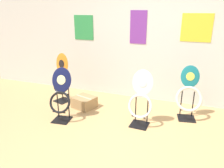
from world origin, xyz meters
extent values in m
plane|color=tan|center=(0.00, 0.00, 0.00)|extent=(14.00, 14.00, 0.00)
cube|color=silver|center=(0.00, 2.06, 1.30)|extent=(8.00, 0.06, 2.60)
cube|color=#2D8E47|center=(-1.46, 2.03, 1.40)|extent=(0.43, 0.01, 0.50)
cube|color=purple|center=(-0.30, 2.03, 1.43)|extent=(0.32, 0.01, 0.62)
cube|color=yellow|center=(0.74, 2.03, 1.46)|extent=(0.52, 0.01, 0.49)
cube|color=black|center=(-1.64, 1.32, 0.01)|extent=(0.35, 0.35, 0.01)
cylinder|color=black|center=(-1.71, 1.44, 0.23)|extent=(0.02, 0.02, 0.45)
cylinder|color=black|center=(-1.52, 1.38, 0.23)|extent=(0.02, 0.02, 0.45)
cylinder|color=black|center=(-1.66, 1.25, 0.19)|extent=(0.22, 0.08, 0.02)
torus|color=black|center=(-1.65, 1.30, 0.37)|extent=(0.44, 0.26, 0.41)
ellipsoid|color=orange|center=(-1.62, 1.38, 0.76)|extent=(0.35, 0.17, 0.42)
ellipsoid|color=black|center=(-1.63, 1.36, 0.76)|extent=(0.15, 0.07, 0.16)
sphere|color=silver|center=(-1.72, 1.38, 0.55)|extent=(0.02, 0.02, 0.02)
sphere|color=silver|center=(-1.54, 1.33, 0.55)|extent=(0.02, 0.02, 0.02)
cube|color=black|center=(0.05, 0.91, 0.01)|extent=(0.29, 0.29, 0.01)
cylinder|color=black|center=(-0.04, 1.00, 0.23)|extent=(0.02, 0.02, 0.43)
cylinder|color=black|center=(0.15, 0.99, 0.23)|extent=(0.02, 0.02, 0.43)
cylinder|color=black|center=(0.05, 0.83, 0.18)|extent=(0.22, 0.03, 0.02)
torus|color=silver|center=(0.05, 0.89, 0.34)|extent=(0.39, 0.19, 0.37)
ellipsoid|color=white|center=(0.06, 0.99, 0.70)|extent=(0.33, 0.11, 0.39)
ellipsoid|color=silver|center=(0.05, 0.97, 0.70)|extent=(0.15, 0.04, 0.15)
sphere|color=silver|center=(-0.04, 0.95, 0.50)|extent=(0.02, 0.02, 0.02)
sphere|color=silver|center=(0.14, 0.94, 0.50)|extent=(0.02, 0.02, 0.02)
cube|color=black|center=(0.75, 1.40, 0.01)|extent=(0.33, 0.33, 0.01)
cylinder|color=black|center=(0.64, 1.47, 0.24)|extent=(0.02, 0.02, 0.45)
cylinder|color=black|center=(0.83, 1.50, 0.24)|extent=(0.02, 0.02, 0.45)
cylinder|color=black|center=(0.77, 1.32, 0.19)|extent=(0.22, 0.06, 0.02)
torus|color=beige|center=(0.76, 1.38, 0.37)|extent=(0.46, 0.30, 0.41)
ellipsoid|color=#197075|center=(0.73, 1.50, 0.72)|extent=(0.32, 0.17, 0.36)
ellipsoid|color=#EADB4C|center=(0.74, 1.48, 0.72)|extent=(0.14, 0.07, 0.14)
sphere|color=silver|center=(0.66, 1.44, 0.54)|extent=(0.02, 0.02, 0.02)
sphere|color=silver|center=(0.82, 1.47, 0.54)|extent=(0.02, 0.02, 0.02)
cube|color=black|center=(-1.21, 0.62, 0.01)|extent=(0.31, 0.31, 0.01)
cylinder|color=black|center=(-1.32, 0.70, 0.23)|extent=(0.02, 0.02, 0.44)
cylinder|color=black|center=(-1.13, 0.72, 0.23)|extent=(0.02, 0.02, 0.44)
cylinder|color=black|center=(-1.20, 0.54, 0.19)|extent=(0.22, 0.05, 0.02)
torus|color=black|center=(-1.21, 0.60, 0.34)|extent=(0.38, 0.23, 0.34)
ellipsoid|color=#141942|center=(-1.22, 0.72, 0.68)|extent=(0.35, 0.18, 0.40)
ellipsoid|color=beige|center=(-1.22, 0.71, 0.68)|extent=(0.16, 0.07, 0.15)
sphere|color=silver|center=(-1.31, 0.66, 0.48)|extent=(0.02, 0.02, 0.02)
sphere|color=silver|center=(-1.13, 0.68, 0.48)|extent=(0.02, 0.02, 0.02)
cube|color=#A37F51|center=(-1.09, 1.20, 0.10)|extent=(0.47, 0.44, 0.21)
cube|color=#B7AD89|center=(-1.09, 1.20, 0.21)|extent=(0.37, 0.14, 0.00)
camera|label=1|loc=(0.70, -2.16, 1.79)|focal=35.00mm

